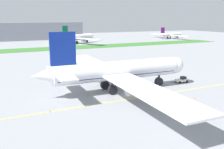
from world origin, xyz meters
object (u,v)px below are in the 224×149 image
traffic_cone_port_wing (50,111)px  service_truck_baggage_loader (66,62)px  airliner_foreground (116,71)px  ground_crew_wingwalker_port (115,84)px  traffic_cone_near_nose (194,98)px  parked_airliner_far_right (170,35)px  parked_airliner_far_centre (77,37)px  pushback_tug (182,80)px

traffic_cone_port_wing → service_truck_baggage_loader: (20.61, 59.45, 1.20)m
airliner_foreground → ground_crew_wingwalker_port: 7.29m
traffic_cone_near_nose → traffic_cone_port_wing: (-38.82, 7.48, 0.00)m
airliner_foreground → ground_crew_wingwalker_port: bearing=66.2°
traffic_cone_near_nose → parked_airliner_far_right: bearing=53.2°
traffic_cone_near_nose → traffic_cone_port_wing: bearing=169.1°
traffic_cone_near_nose → parked_airliner_far_centre: size_ratio=0.01×
ground_crew_wingwalker_port → service_truck_baggage_loader: 45.82m
airliner_foreground → parked_airliner_far_centre: bearing=76.8°
ground_crew_wingwalker_port → service_truck_baggage_loader: (-3.97, 45.64, 0.51)m
ground_crew_wingwalker_port → service_truck_baggage_loader: size_ratio=0.30×
parked_airliner_far_centre → service_truck_baggage_loader: bearing=-110.5°
ground_crew_wingwalker_port → service_truck_baggage_loader: service_truck_baggage_loader is taller
airliner_foreground → traffic_cone_near_nose: (16.24, -16.78, -6.05)m
traffic_cone_near_nose → traffic_cone_port_wing: same height
ground_crew_wingwalker_port → traffic_cone_near_nose: 25.63m
pushback_tug → ground_crew_wingwalker_port: size_ratio=3.97×
service_truck_baggage_loader → pushback_tug: bearing=-61.5°
ground_crew_wingwalker_port → traffic_cone_near_nose: ground_crew_wingwalker_port is taller
traffic_cone_near_nose → parked_airliner_far_centre: parked_airliner_far_centre is taller
traffic_cone_port_wing → service_truck_baggage_loader: size_ratio=0.11×
airliner_foreground → service_truck_baggage_loader: (-1.98, 50.16, -4.85)m
traffic_cone_near_nose → airliner_foreground: bearing=134.1°
traffic_cone_port_wing → parked_airliner_far_right: size_ratio=0.01×
traffic_cone_near_nose → service_truck_baggage_loader: service_truck_baggage_loader is taller
service_truck_baggage_loader → parked_airliner_far_right: (148.13, 106.60, 2.72)m
ground_crew_wingwalker_port → parked_airliner_far_centre: 148.01m
pushback_tug → ground_crew_wingwalker_port: bearing=167.3°
pushback_tug → parked_airliner_far_centre: size_ratio=0.11×
airliner_foreground → pushback_tug: bearing=-1.8°
ground_crew_wingwalker_port → parked_airliner_far_right: bearing=46.6°
ground_crew_wingwalker_port → parked_airliner_far_right: 209.69m
pushback_tug → service_truck_baggage_loader: size_ratio=1.18×
pushback_tug → ground_crew_wingwalker_port: pushback_tug is taller
service_truck_baggage_loader → parked_airliner_far_centre: (36.86, 98.60, 3.92)m
parked_airliner_far_centre → ground_crew_wingwalker_port: bearing=-102.8°
ground_crew_wingwalker_port → pushback_tug: bearing=-12.7°
service_truck_baggage_loader → parked_airliner_far_right: size_ratio=0.09×
airliner_foreground → traffic_cone_port_wing: airliner_foreground is taller
parked_airliner_far_centre → traffic_cone_near_nose: bearing=-96.4°
traffic_cone_near_nose → service_truck_baggage_loader: bearing=105.2°
ground_crew_wingwalker_port → service_truck_baggage_loader: bearing=95.0°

